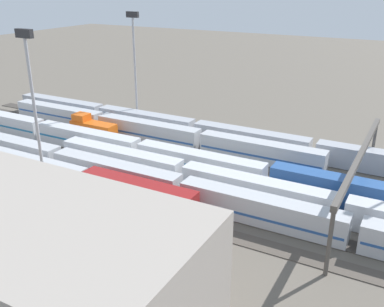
{
  "coord_description": "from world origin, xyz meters",
  "views": [
    {
      "loc": [
        -26.11,
        59.54,
        30.62
      ],
      "look_at": [
        7.54,
        -2.34,
        2.5
      ],
      "focal_mm": 40.95,
      "sensor_mm": 36.0,
      "label": 1
    }
  ],
  "objects": [
    {
      "name": "track_bed_1",
      "position": [
        0.0,
        -10.0,
        0.06
      ],
      "size": [
        140.0,
        2.8,
        0.12
      ],
      "primitive_type": "cube",
      "color": "#3D3833",
      "rests_on": "ground_plane"
    },
    {
      "name": "track_bed_2",
      "position": [
        0.0,
        -5.0,
        0.06
      ],
      "size": [
        140.0,
        2.8,
        0.12
      ],
      "primitive_type": "cube",
      "color": "#4C443D",
      "rests_on": "ground_plane"
    },
    {
      "name": "train_on_track_2",
      "position": [
        32.03,
        -5.0,
        2.16
      ],
      "size": [
        10.0,
        3.0,
        5.0
      ],
      "color": "#D85914",
      "rests_on": "ground_plane"
    },
    {
      "name": "train_on_track_6",
      "position": [
        30.66,
        15.0,
        2.09
      ],
      "size": [
        66.4,
        3.06,
        4.4
      ],
      "color": "maroon",
      "rests_on": "ground_plane"
    },
    {
      "name": "track_bed_6",
      "position": [
        0.0,
        15.0,
        0.06
      ],
      "size": [
        140.0,
        2.8,
        0.12
      ],
      "primitive_type": "cube",
      "color": "#4C443D",
      "rests_on": "ground_plane"
    },
    {
      "name": "ground_plane",
      "position": [
        0.0,
        0.0,
        0.0
      ],
      "size": [
        400.0,
        400.0,
        0.0
      ],
      "primitive_type": "plane",
      "color": "#60594F"
    },
    {
      "name": "train_on_track_3",
      "position": [
        19.18,
        0.0,
        2.08
      ],
      "size": [
        90.6,
        3.06,
        4.4
      ],
      "color": "#285193",
      "rests_on": "ground_plane"
    },
    {
      "name": "train_on_track_1",
      "position": [
        21.9,
        -10.0,
        2.0
      ],
      "size": [
        71.4,
        3.06,
        3.8
      ],
      "color": "#B7BABF",
      "rests_on": "ground_plane"
    },
    {
      "name": "light_mast_0",
      "position": [
        29.57,
        -17.2,
        15.83
      ],
      "size": [
        2.8,
        0.7,
        24.46
      ],
      "color": "#9EA0A5",
      "rests_on": "ground_plane"
    },
    {
      "name": "train_on_track_4",
      "position": [
        -17.58,
        5.0,
        2.09
      ],
      "size": [
        90.6,
        3.0,
        4.4
      ],
      "color": "#1E6B9E",
      "rests_on": "ground_plane"
    },
    {
      "name": "track_bed_4",
      "position": [
        0.0,
        5.0,
        0.06
      ],
      "size": [
        140.0,
        2.8,
        0.12
      ],
      "primitive_type": "cube",
      "color": "#4C443D",
      "rests_on": "ground_plane"
    },
    {
      "name": "train_on_track_0",
      "position": [
        1.71,
        -15.0,
        2.02
      ],
      "size": [
        119.8,
        3.0,
        3.8
      ],
      "color": "#A8AAB2",
      "rests_on": "ground_plane"
    },
    {
      "name": "track_bed_5",
      "position": [
        0.0,
        10.0,
        0.06
      ],
      "size": [
        140.0,
        2.8,
        0.12
      ],
      "primitive_type": "cube",
      "color": "#3D3833",
      "rests_on": "ground_plane"
    },
    {
      "name": "train_on_track_5",
      "position": [
        4.69,
        10.0,
        2.04
      ],
      "size": [
        139.0,
        3.06,
        4.4
      ],
      "color": "maroon",
      "rests_on": "ground_plane"
    },
    {
      "name": "signal_gantry",
      "position": [
        -19.92,
        0.0,
        7.65
      ],
      "size": [
        0.7,
        35.0,
        8.8
      ],
      "color": "#4C4742",
      "rests_on": "ground_plane"
    },
    {
      "name": "light_mast_1",
      "position": [
        22.57,
        17.2,
        15.82
      ],
      "size": [
        2.8,
        0.7,
        24.45
      ],
      "color": "#9EA0A5",
      "rests_on": "ground_plane"
    },
    {
      "name": "track_bed_3",
      "position": [
        0.0,
        0.0,
        0.06
      ],
      "size": [
        140.0,
        2.8,
        0.12
      ],
      "primitive_type": "cube",
      "color": "#4C443D",
      "rests_on": "ground_plane"
    },
    {
      "name": "track_bed_0",
      "position": [
        0.0,
        -15.0,
        0.06
      ],
      "size": [
        140.0,
        2.8,
        0.12
      ],
      "primitive_type": "cube",
      "color": "#3D3833",
      "rests_on": "ground_plane"
    }
  ]
}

